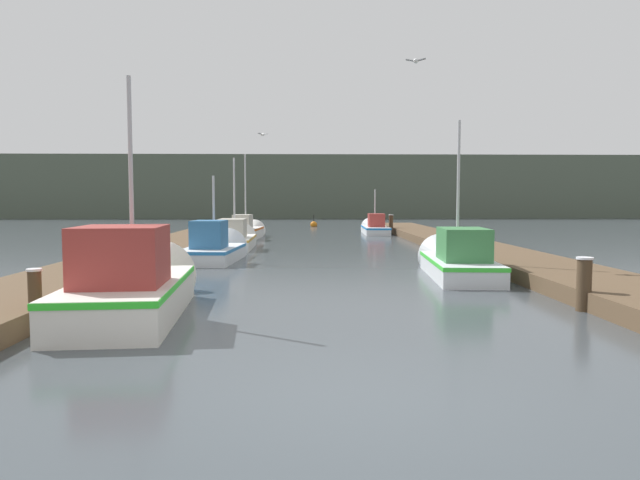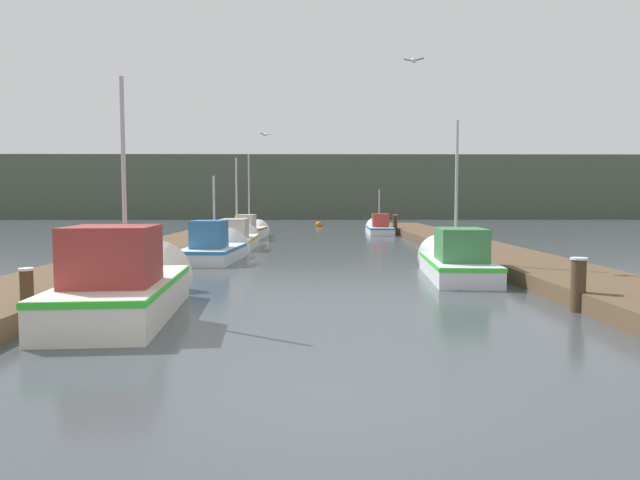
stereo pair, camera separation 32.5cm
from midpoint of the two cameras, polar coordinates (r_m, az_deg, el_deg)
The scene contains 17 objects.
ground_plane at distance 6.25m, azimuth 2.80°, elevation -15.89°, with size 200.00×200.00×0.00m.
dock_left at distance 22.69m, azimuth -15.22°, elevation -0.94°, with size 2.57×40.00×0.38m.
dock_right at distance 22.87m, azimuth 15.78°, elevation -0.91°, with size 2.57×40.00×0.38m.
distant_shore_ridge at distance 69.25m, azimuth -0.28°, elevation 5.23°, with size 120.00×16.00×6.89m.
fishing_boat_0 at distance 11.38m, azimuth -17.77°, elevation -4.17°, with size 2.13×5.43×4.85m.
fishing_boat_1 at distance 16.51m, azimuth 13.74°, elevation -1.92°, with size 1.94×5.47×4.75m.
fishing_boat_2 at distance 20.19m, azimuth -9.91°, elevation -0.85°, with size 1.92×4.42×3.45m.
fishing_boat_3 at distance 25.28m, azimuth -7.88°, elevation 0.16°, with size 1.66×4.85×4.41m.
fishing_boat_4 at distance 30.96m, azimuth -6.70°, elevation 0.90°, with size 1.74×5.55×4.86m.
fishing_boat_5 at distance 35.47m, azimuth 6.15°, elevation 1.23°, with size 1.56×5.28×3.15m.
mooring_piling_0 at distance 13.59m, azimuth -19.17°, elevation -2.88°, with size 0.32×0.32×1.05m.
mooring_piling_1 at distance 11.92m, azimuth 25.13°, elevation -4.05°, with size 0.31×0.31×1.03m.
mooring_piling_2 at distance 34.99m, azimuth 7.80°, elevation 1.58°, with size 0.29×0.29×1.18m.
mooring_piling_3 at distance 10.55m, azimuth -26.45°, elevation -5.20°, with size 0.24×0.24×1.00m.
channel_buoy at distance 43.83m, azimuth 0.11°, elevation 1.55°, with size 0.53×0.53×1.03m.
seagull_lead at distance 16.67m, azimuth 9.94°, elevation 17.28°, with size 0.56×0.31×0.12m.
seagull_1 at distance 26.09m, azimuth -5.15°, elevation 10.45°, with size 0.47×0.48×0.12m.
Camera 2 is at (-0.19, -5.86, 2.14)m, focal length 32.00 mm.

